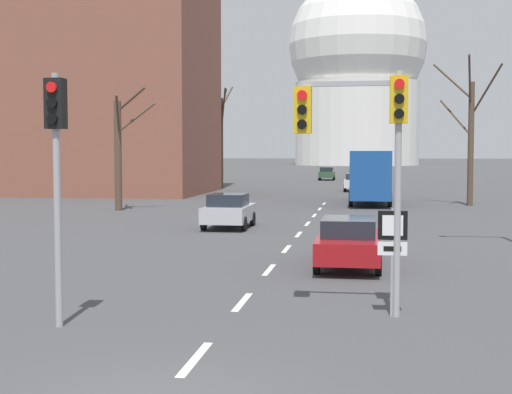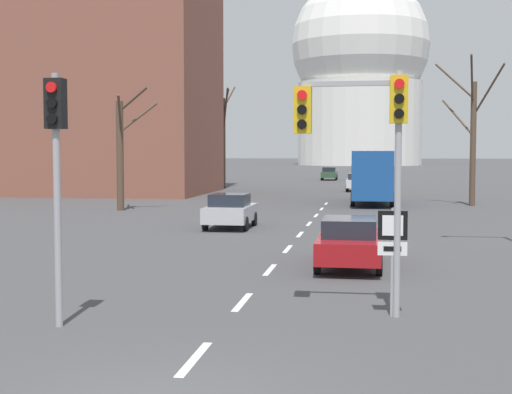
{
  "view_description": "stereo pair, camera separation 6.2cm",
  "coord_description": "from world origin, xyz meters",
  "px_view_note": "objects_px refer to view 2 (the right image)",
  "views": [
    {
      "loc": [
        2.75,
        -8.9,
        3.39
      ],
      "look_at": [
        0.45,
        5.95,
        2.45
      ],
      "focal_mm": 50.0,
      "sensor_mm": 36.0,
      "label": 1
    },
    {
      "loc": [
        2.81,
        -8.89,
        3.39
      ],
      "look_at": [
        0.45,
        5.95,
        2.45
      ],
      "focal_mm": 50.0,
      "sensor_mm": 36.0,
      "label": 2
    }
  ],
  "objects_px": {
    "sedan_near_right": "(329,173)",
    "city_bus": "(372,173)",
    "traffic_signal_near_right": "(365,131)",
    "sedan_mid_centre": "(350,241)",
    "route_sign_post": "(392,244)",
    "sedan_far_left": "(230,211)",
    "sedan_near_left": "(357,182)",
    "traffic_signal_near_left": "(56,151)"
  },
  "relations": [
    {
      "from": "city_bus",
      "to": "route_sign_post",
      "type": "bearing_deg",
      "value": -89.51
    },
    {
      "from": "sedan_near_left",
      "to": "city_bus",
      "type": "bearing_deg",
      "value": -84.87
    },
    {
      "from": "sedan_mid_centre",
      "to": "sedan_near_right",
      "type": "bearing_deg",
      "value": 93.7
    },
    {
      "from": "sedan_near_right",
      "to": "sedan_mid_centre",
      "type": "relative_size",
      "value": 1.0
    },
    {
      "from": "traffic_signal_near_left",
      "to": "route_sign_post",
      "type": "height_order",
      "value": "traffic_signal_near_left"
    },
    {
      "from": "sedan_near_left",
      "to": "sedan_mid_centre",
      "type": "relative_size",
      "value": 0.85
    },
    {
      "from": "traffic_signal_near_right",
      "to": "sedan_near_left",
      "type": "bearing_deg",
      "value": 91.19
    },
    {
      "from": "route_sign_post",
      "to": "sedan_far_left",
      "type": "relative_size",
      "value": 0.59
    },
    {
      "from": "sedan_near_left",
      "to": "sedan_far_left",
      "type": "xyz_separation_m",
      "value": [
        -5.03,
        -31.47,
        -0.02
      ]
    },
    {
      "from": "route_sign_post",
      "to": "city_bus",
      "type": "height_order",
      "value": "city_bus"
    },
    {
      "from": "sedan_mid_centre",
      "to": "sedan_far_left",
      "type": "height_order",
      "value": "sedan_far_left"
    },
    {
      "from": "traffic_signal_near_right",
      "to": "sedan_far_left",
      "type": "relative_size",
      "value": 1.32
    },
    {
      "from": "traffic_signal_near_left",
      "to": "route_sign_post",
      "type": "relative_size",
      "value": 2.18
    },
    {
      "from": "traffic_signal_near_right",
      "to": "traffic_signal_near_left",
      "type": "bearing_deg",
      "value": -162.49
    },
    {
      "from": "sedan_mid_centre",
      "to": "sedan_far_left",
      "type": "relative_size",
      "value": 1.19
    },
    {
      "from": "sedan_mid_centre",
      "to": "route_sign_post",
      "type": "bearing_deg",
      "value": -80.58
    },
    {
      "from": "traffic_signal_near_right",
      "to": "sedan_far_left",
      "type": "bearing_deg",
      "value": 110.19
    },
    {
      "from": "traffic_signal_near_left",
      "to": "sedan_far_left",
      "type": "distance_m",
      "value": 18.42
    },
    {
      "from": "route_sign_post",
      "to": "sedan_near_right",
      "type": "xyz_separation_m",
      "value": [
        -5.35,
        72.99,
        -0.69
      ]
    },
    {
      "from": "route_sign_post",
      "to": "sedan_far_left",
      "type": "bearing_deg",
      "value": 112.01
    },
    {
      "from": "sedan_near_left",
      "to": "sedan_near_right",
      "type": "bearing_deg",
      "value": 98.51
    },
    {
      "from": "traffic_signal_near_right",
      "to": "sedan_far_left",
      "type": "height_order",
      "value": "traffic_signal_near_right"
    },
    {
      "from": "sedan_far_left",
      "to": "sedan_near_left",
      "type": "bearing_deg",
      "value": 80.92
    },
    {
      "from": "sedan_near_right",
      "to": "sedan_far_left",
      "type": "relative_size",
      "value": 1.18
    },
    {
      "from": "traffic_signal_near_right",
      "to": "sedan_near_right",
      "type": "relative_size",
      "value": 1.12
    },
    {
      "from": "sedan_mid_centre",
      "to": "city_bus",
      "type": "xyz_separation_m",
      "value": [
        0.76,
        27.11,
        1.28
      ]
    },
    {
      "from": "sedan_near_left",
      "to": "city_bus",
      "type": "height_order",
      "value": "city_bus"
    },
    {
      "from": "route_sign_post",
      "to": "city_bus",
      "type": "bearing_deg",
      "value": 90.49
    },
    {
      "from": "sedan_near_right",
      "to": "sedan_mid_centre",
      "type": "height_order",
      "value": "sedan_near_right"
    },
    {
      "from": "route_sign_post",
      "to": "sedan_near_right",
      "type": "distance_m",
      "value": 73.19
    },
    {
      "from": "traffic_signal_near_right",
      "to": "traffic_signal_near_left",
      "type": "distance_m",
      "value": 6.14
    },
    {
      "from": "sedan_near_right",
      "to": "city_bus",
      "type": "bearing_deg",
      "value": -82.71
    },
    {
      "from": "sedan_near_left",
      "to": "sedan_far_left",
      "type": "height_order",
      "value": "sedan_near_left"
    },
    {
      "from": "city_bus",
      "to": "traffic_signal_near_right",
      "type": "bearing_deg",
      "value": -90.51
    },
    {
      "from": "traffic_signal_near_right",
      "to": "route_sign_post",
      "type": "distance_m",
      "value": 2.39
    },
    {
      "from": "route_sign_post",
      "to": "sedan_far_left",
      "type": "height_order",
      "value": "route_sign_post"
    },
    {
      "from": "traffic_signal_near_left",
      "to": "sedan_near_right",
      "type": "height_order",
      "value": "traffic_signal_near_left"
    },
    {
      "from": "traffic_signal_near_left",
      "to": "route_sign_post",
      "type": "distance_m",
      "value": 6.96
    },
    {
      "from": "city_bus",
      "to": "sedan_near_right",
      "type": "bearing_deg",
      "value": 97.29
    },
    {
      "from": "sedan_near_left",
      "to": "sedan_far_left",
      "type": "bearing_deg",
      "value": -99.08
    },
    {
      "from": "sedan_mid_centre",
      "to": "sedan_far_left",
      "type": "distance_m",
      "value": 11.52
    },
    {
      "from": "traffic_signal_near_right",
      "to": "sedan_mid_centre",
      "type": "bearing_deg",
      "value": 94.13
    }
  ]
}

